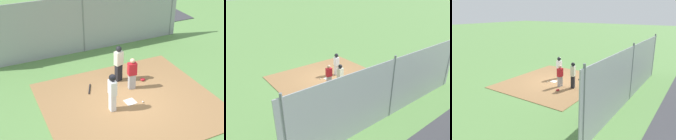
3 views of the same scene
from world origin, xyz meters
TOP-DOWN VIEW (x-y plane):
  - ground_plane at (0.00, 0.00)m, footprint 140.00×140.00m
  - dirt_infield at (0.00, 0.00)m, footprint 7.20×6.40m
  - home_plate at (0.00, 0.00)m, footprint 0.47×0.47m
  - catcher at (-0.56, -0.95)m, footprint 0.41×0.31m
  - umpire at (-0.33, -1.83)m, footprint 0.43×0.35m
  - runner at (0.92, 0.18)m, footprint 0.29×0.39m
  - baseball_bat at (1.22, -1.64)m, footprint 0.38×0.73m
  - catcher_mask at (-1.35, -1.31)m, footprint 0.24×0.20m
  - baseball at (-0.46, 0.26)m, footprint 0.07×0.07m
  - backstop_fence at (0.00, -5.56)m, footprint 12.00×0.10m

SIDE VIEW (x-z plane):
  - ground_plane at x=0.00m, z-range 0.00..0.00m
  - dirt_infield at x=0.00m, z-range 0.00..0.03m
  - home_plate at x=0.00m, z-range 0.03..0.05m
  - baseball_bat at x=1.22m, z-range 0.03..0.09m
  - baseball at x=-0.46m, z-range 0.03..0.10m
  - catcher_mask at x=-1.35m, z-range 0.03..0.15m
  - catcher at x=-0.56m, z-range 0.05..1.56m
  - umpire at x=-0.33m, z-range 0.08..1.85m
  - runner at x=0.92m, z-range 0.15..1.82m
  - backstop_fence at x=0.00m, z-range -0.07..3.28m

